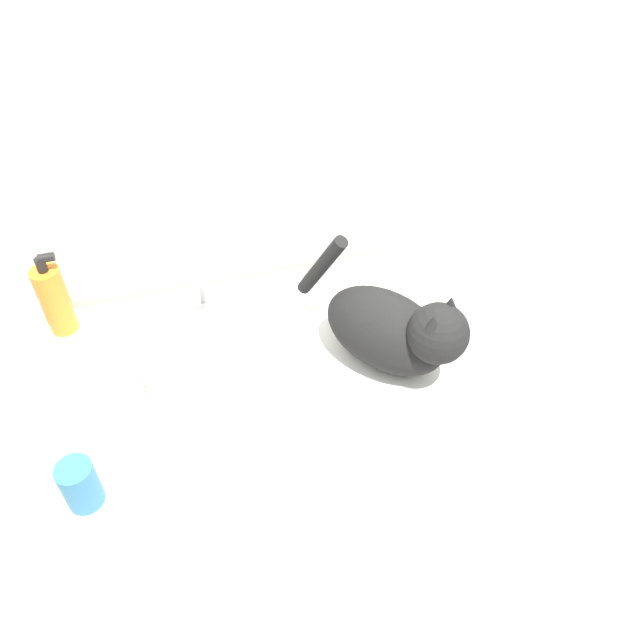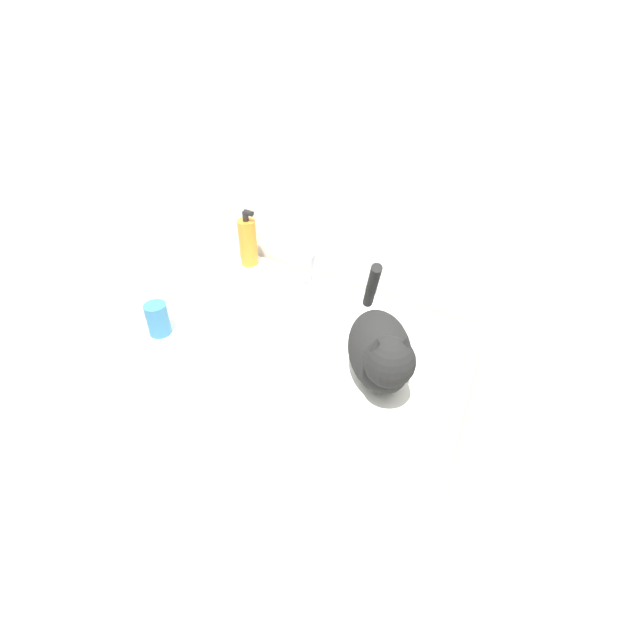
% 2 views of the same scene
% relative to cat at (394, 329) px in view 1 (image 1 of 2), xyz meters
% --- Properties ---
extents(wall_back, '(6.00, 0.05, 2.50)m').
position_rel_cat_xyz_m(wall_back, '(-0.26, 0.39, 0.25)').
color(wall_back, silver).
rests_on(wall_back, ground_plane).
extents(vanity_cabinet, '(0.84, 0.60, 0.91)m').
position_rel_cat_xyz_m(vanity_cabinet, '(-0.26, 0.05, -0.55)').
color(vanity_cabinet, white).
rests_on(vanity_cabinet, ground_plane).
extents(sink_basin, '(0.29, 0.29, 0.06)m').
position_rel_cat_xyz_m(sink_basin, '(-0.33, 0.07, -0.06)').
color(sink_basin, silver).
rests_on(sink_basin, vanity_cabinet).
extents(faucet, '(0.16, 0.08, 0.16)m').
position_rel_cat_xyz_m(faucet, '(-0.33, 0.22, -0.02)').
color(faucet, silver).
rests_on(faucet, vanity_cabinet).
extents(cat, '(0.28, 0.35, 0.25)m').
position_rel_cat_xyz_m(cat, '(0.00, 0.00, 0.00)').
color(cat, black).
rests_on(cat, vanity_cabinet).
extents(soap_bottle, '(0.06, 0.06, 0.19)m').
position_rel_cat_xyz_m(soap_bottle, '(-0.63, 0.28, -0.01)').
color(soap_bottle, orange).
rests_on(soap_bottle, vanity_cabinet).
extents(spray_bottle, '(0.06, 0.06, 0.19)m').
position_rel_cat_xyz_m(spray_bottle, '(-0.06, 0.26, 0.00)').
color(spray_bottle, silver).
rests_on(spray_bottle, vanity_cabinet).
extents(cup, '(0.06, 0.06, 0.09)m').
position_rel_cat_xyz_m(cup, '(-0.59, -0.15, -0.05)').
color(cup, teal).
rests_on(cup, vanity_cabinet).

